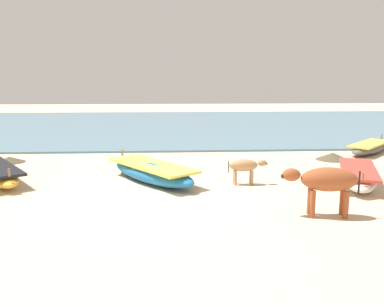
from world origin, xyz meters
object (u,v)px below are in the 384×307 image
fishing_boat_3 (370,148)px  calf_near_tan (245,166)px  fishing_boat_1 (152,172)px  cow_adult_rust (326,181)px  fishing_boat_0 (358,175)px

fishing_boat_3 → calf_near_tan: size_ratio=2.52×
fishing_boat_1 → cow_adult_rust: cow_adult_rust is taller
fishing_boat_1 → calf_near_tan: fishing_boat_1 is taller
fishing_boat_3 → calf_near_tan: 7.40m
fishing_boat_0 → fishing_boat_3: size_ratio=1.24×
cow_adult_rust → fishing_boat_3: bearing=-114.8°
fishing_boat_0 → fishing_boat_1: (-5.74, 0.59, 0.03)m
fishing_boat_0 → calf_near_tan: calf_near_tan is taller
fishing_boat_3 → calf_near_tan: (-5.83, -4.54, 0.28)m
fishing_boat_0 → fishing_boat_1: bearing=-74.3°
fishing_boat_1 → fishing_boat_3: size_ratio=1.26×
calf_near_tan → fishing_boat_1: bearing=170.2°
fishing_boat_0 → calf_near_tan: 3.17m
calf_near_tan → cow_adult_rust: bearing=-66.6°
fishing_boat_0 → calf_near_tan: bearing=-71.0°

